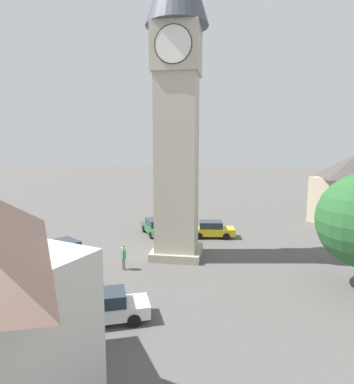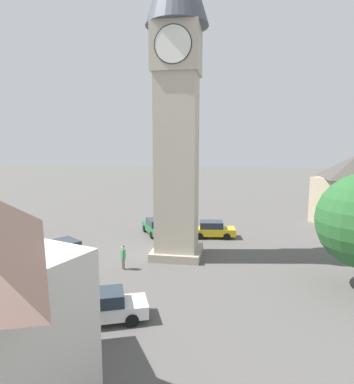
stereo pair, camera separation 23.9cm
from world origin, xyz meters
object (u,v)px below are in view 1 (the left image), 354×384
Objects in this scene: car_white_side at (156,227)px; building_terrace_right at (354,189)px; car_red_corner at (212,229)px; car_blue_kerb at (106,307)px; car_silver_kerb at (65,250)px; car_black_far at (5,274)px; clock_tower at (177,65)px; pedestrian at (123,256)px.

car_white_side is 0.46× the size of building_terrace_right.
car_blue_kerb is at bearing -105.16° from car_red_corner.
building_terrace_right is at bearing 31.06° from car_silver_kerb.
car_blue_kerb and car_black_far have the same top height.
pedestrian is (-3.22, -3.43, -13.23)m from clock_tower.
pedestrian is at bearing -141.11° from building_terrace_right.
car_red_corner is (2.39, 5.65, -13.48)m from clock_tower.
car_silver_kerb is 9.61m from car_white_side.
car_silver_kerb is at bearing 73.71° from car_black_far.
clock_tower is 5.44× the size of car_blue_kerb.
building_terrace_right is (20.18, 16.28, 2.87)m from pedestrian.
car_black_far is at bearing -142.99° from building_terrace_right.
clock_tower reaches higher than car_silver_kerb.
car_blue_kerb is 8.25m from car_black_far.
car_silver_kerb is 0.45× the size of building_terrace_right.
building_terrace_right reaches higher than car_blue_kerb.
car_white_side is 21.40m from building_terrace_right.
clock_tower is at bearing 79.42° from car_blue_kerb.
car_blue_kerb is 16.09m from car_white_side.
building_terrace_right is at bearing 26.30° from car_red_corner.
car_red_corner is 10.67m from pedestrian.
car_black_far is (-7.66, 3.06, 0.00)m from car_blue_kerb.
car_silver_kerb is 0.99× the size of car_black_far.
pedestrian is at bearing -121.70° from car_red_corner.
building_terrace_right is at bearing 19.32° from car_white_side.
car_silver_kerb is 29.48m from building_terrace_right.
car_red_corner is 5.40m from car_white_side.
pedestrian is at bearing -133.20° from clock_tower.
car_red_corner is at bearing 46.95° from car_black_far.
clock_tower is 5.64× the size of car_red_corner.
car_blue_kerb is 1.04× the size of car_red_corner.
car_white_side is (-3.01, 5.85, -13.48)m from clock_tower.
clock_tower reaches higher than car_red_corner.
clock_tower is at bearing 36.76° from car_black_far.
clock_tower is at bearing -142.85° from building_terrace_right.
car_white_side is (-5.40, 0.20, 0.00)m from car_red_corner.
car_blue_kerb is at bearing -79.05° from pedestrian.
car_blue_kerb is 1.02× the size of car_black_far.
clock_tower is at bearing -112.91° from car_red_corner.
clock_tower is 14.81m from car_red_corner.
clock_tower reaches higher than building_terrace_right.
car_black_far is at bearing -106.29° from car_silver_kerb.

